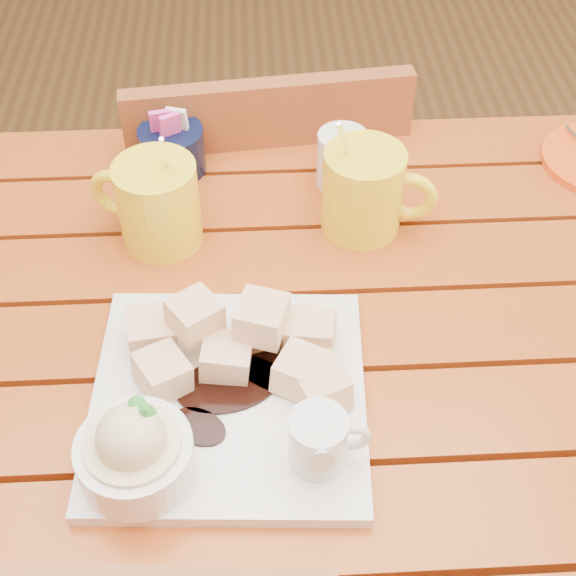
{
  "coord_description": "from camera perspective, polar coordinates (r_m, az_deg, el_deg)",
  "views": [
    {
      "loc": [
        0.02,
        -0.58,
        1.43
      ],
      "look_at": [
        0.05,
        0.0,
        0.82
      ],
      "focal_mm": 50.0,
      "sensor_mm": 36.0,
      "label": 1
    }
  ],
  "objects": [
    {
      "name": "coffee_mug_left",
      "position": [
        0.98,
        -9.38,
        6.05
      ],
      "size": [
        0.14,
        0.1,
        0.17
      ],
      "rotation": [
        0.0,
        0.0,
        -0.39
      ],
      "color": "yellow",
      "rests_on": "table"
    },
    {
      "name": "sugar_caddy",
      "position": [
        1.1,
        -8.24,
        9.77
      ],
      "size": [
        0.09,
        0.09,
        0.09
      ],
      "color": "black",
      "rests_on": "table"
    },
    {
      "name": "chair_far",
      "position": [
        1.41,
        -1.7,
        3.68
      ],
      "size": [
        0.44,
        0.44,
        0.85
      ],
      "rotation": [
        0.0,
        0.0,
        3.24
      ],
      "color": "brown",
      "rests_on": "ground"
    },
    {
      "name": "dessert_plate",
      "position": [
        0.8,
        -5.39,
        -8.01
      ],
      "size": [
        0.29,
        0.29,
        0.11
      ],
      "rotation": [
        0.0,
        0.0,
        -0.06
      ],
      "color": "white",
      "rests_on": "table"
    },
    {
      "name": "table",
      "position": [
        0.98,
        -2.71,
        -7.3
      ],
      "size": [
        1.2,
        0.79,
        0.75
      ],
      "color": "#9D4014",
      "rests_on": "ground"
    },
    {
      "name": "cream_pitcher",
      "position": [
        1.06,
        3.97,
        9.19
      ],
      "size": [
        0.09,
        0.08,
        0.08
      ],
      "rotation": [
        0.0,
        0.0,
        -0.23
      ],
      "color": "white",
      "rests_on": "table"
    },
    {
      "name": "coffee_mug_right",
      "position": [
        0.98,
        5.53,
        6.96
      ],
      "size": [
        0.14,
        0.1,
        0.17
      ],
      "rotation": [
        0.0,
        0.0,
        -0.26
      ],
      "color": "yellow",
      "rests_on": "table"
    }
  ]
}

